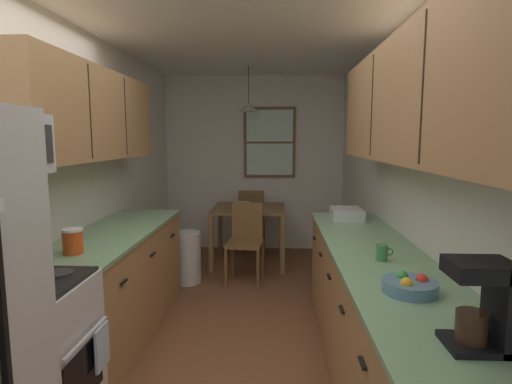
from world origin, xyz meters
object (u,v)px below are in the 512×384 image
Objects in this scene: dining_table at (249,215)px; fruit_bowl at (410,285)px; coffee_maker at (488,303)px; storage_canister at (73,241)px; dish_rack at (346,214)px; mug_by_coffeemaker at (382,252)px; trash_bin at (186,257)px; table_serving_bowl at (243,205)px; dining_chair_far at (252,217)px; dining_chair_near at (246,238)px; stove_range at (24,364)px.

fruit_bowl is (1.00, -3.33, 0.29)m from dining_table.
storage_canister is at bearing 151.68° from coffee_maker.
coffee_maker is at bearing -87.82° from dish_rack.
coffee_maker is 3.00× the size of mug_by_coffeemaker.
trash_bin is 1.10m from table_serving_bowl.
dining_chair_far is 2.65× the size of dish_rack.
coffee_maker is (1.10, -3.21, 0.57)m from dining_chair_near.
dining_chair_far is at bearing 115.26° from dish_rack.
coffee_maker reaches higher than dining_chair_near.
mug_by_coffeemaker is at bearing 15.22° from stove_range.
dining_chair_near is 1.00× the size of dining_chair_far.
storage_canister is at bearing -105.95° from dining_chair_far.
stove_range is at bearing -164.78° from mug_by_coffeemaker.
dining_chair_far is 2.80× the size of coffee_maker.
stove_range reaches higher than fruit_bowl.
dish_rack is at bearing 43.20° from stove_range.
coffee_maker is at bearing -74.08° from dining_table.
dining_table is 1.82m from dish_rack.
dining_chair_far is 4.41× the size of table_serving_bowl.
dining_chair_near is 0.71m from trash_bin.
dish_rack reaches higher than table_serving_bowl.
mug_by_coffeemaker reaches higher than table_serving_bowl.
mug_by_coffeemaker is at bearing 95.18° from coffee_maker.
dining_chair_near is 5.42× the size of storage_canister.
coffee_maker reaches higher than storage_canister.
fruit_bowl reaches higher than dining_chair_far.
trash_bin is (0.29, 2.57, -0.18)m from stove_range.
table_serving_bowl is (-0.07, 0.02, 0.14)m from dining_table.
storage_canister is 0.52× the size of coffee_maker.
mug_by_coffeemaker is at bearing 89.89° from fruit_bowl.
dining_chair_far is (0.00, 0.65, -0.14)m from dining_table.
dining_chair_far is 8.39× the size of mug_by_coffeemaker.
stove_range is at bearing -106.11° from dining_table.
mug_by_coffeemaker is at bearing -50.53° from trash_bin.
stove_range is 2.59m from trash_bin.
storage_canister is 1.98m from mug_by_coffeemaker.
mug_by_coffeemaker is at bearing -73.82° from dining_chair_far.
dining_table is at bearing 106.76° from fruit_bowl.
dining_chair_near is 2.65× the size of dish_rack.
storage_canister is at bearing 163.42° from fruit_bowl.
trash_bin is (-0.67, -0.11, -0.21)m from dining_chair_near.
dining_table is 2.93m from storage_canister.
stove_range is 3.24× the size of dish_rack.
coffee_maker is at bearing -71.14° from dining_chair_near.
coffee_maker is 1.58× the size of table_serving_bowl.
stove_range reaches higher than trash_bin.
storage_canister reaches higher than fruit_bowl.
trash_bin is at bearing 156.95° from dish_rack.
mug_by_coffeemaker is at bearing -90.24° from dish_rack.
stove_range is 1.22× the size of dining_chair_far.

